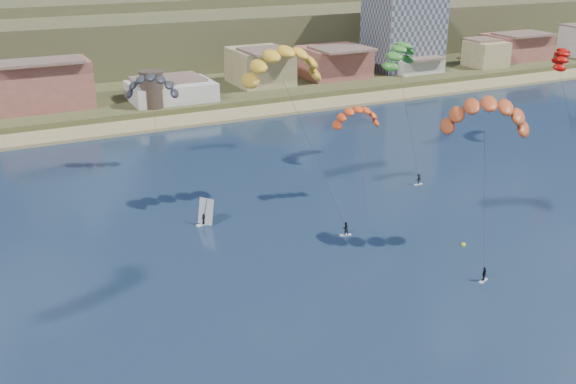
{
  "coord_description": "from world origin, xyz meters",
  "views": [
    {
      "loc": [
        -35.27,
        -39.88,
        41.02
      ],
      "look_at": [
        0.0,
        32.0,
        10.0
      ],
      "focal_mm": 42.37,
      "sensor_mm": 36.0,
      "label": 1
    }
  ],
  "objects_px": {
    "watchtower": "(152,89)",
    "apartment_tower": "(404,14)",
    "windsurfer": "(205,217)",
    "kitesurfer_green": "(400,52)",
    "buoy": "(463,245)",
    "kitesurfer_orange": "(487,110)",
    "kitesurfer_yellow": "(284,59)"
  },
  "relations": [
    {
      "from": "watchtower",
      "to": "apartment_tower",
      "type": "bearing_deg",
      "value": 9.93
    },
    {
      "from": "windsurfer",
      "to": "kitesurfer_green",
      "type": "bearing_deg",
      "value": 16.25
    },
    {
      "from": "buoy",
      "to": "apartment_tower",
      "type": "bearing_deg",
      "value": 59.22
    },
    {
      "from": "kitesurfer_orange",
      "to": "kitesurfer_yellow",
      "type": "bearing_deg",
      "value": 125.43
    },
    {
      "from": "kitesurfer_orange",
      "to": "buoy",
      "type": "xyz_separation_m",
      "value": [
        -1.08,
        0.59,
        -19.28
      ]
    },
    {
      "from": "watchtower",
      "to": "kitesurfer_yellow",
      "type": "xyz_separation_m",
      "value": [
        2.96,
        -64.32,
        16.92
      ]
    },
    {
      "from": "kitesurfer_yellow",
      "to": "windsurfer",
      "type": "relative_size",
      "value": 6.81
    },
    {
      "from": "kitesurfer_orange",
      "to": "windsurfer",
      "type": "xyz_separation_m",
      "value": [
        -30.96,
        23.17,
        -18.1
      ]
    },
    {
      "from": "kitesurfer_orange",
      "to": "buoy",
      "type": "height_order",
      "value": "kitesurfer_orange"
    },
    {
      "from": "kitesurfer_yellow",
      "to": "kitesurfer_orange",
      "type": "bearing_deg",
      "value": -54.57
    },
    {
      "from": "apartment_tower",
      "to": "windsurfer",
      "type": "xyz_separation_m",
      "value": [
        -90.68,
        -79.49,
        -16.53
      ]
    },
    {
      "from": "watchtower",
      "to": "kitesurfer_orange",
      "type": "xyz_separation_m",
      "value": [
        20.27,
        -88.66,
        13.01
      ]
    },
    {
      "from": "buoy",
      "to": "kitesurfer_green",
      "type": "bearing_deg",
      "value": 70.81
    },
    {
      "from": "windsurfer",
      "to": "buoy",
      "type": "relative_size",
      "value": 6.4
    },
    {
      "from": "watchtower",
      "to": "kitesurfer_orange",
      "type": "distance_m",
      "value": 91.88
    },
    {
      "from": "kitesurfer_green",
      "to": "buoy",
      "type": "relative_size",
      "value": 38.35
    },
    {
      "from": "kitesurfer_yellow",
      "to": "windsurfer",
      "type": "bearing_deg",
      "value": -175.12
    },
    {
      "from": "kitesurfer_yellow",
      "to": "apartment_tower",
      "type": "bearing_deg",
      "value": 45.47
    },
    {
      "from": "apartment_tower",
      "to": "watchtower",
      "type": "bearing_deg",
      "value": -170.07
    },
    {
      "from": "apartment_tower",
      "to": "kitesurfer_yellow",
      "type": "distance_m",
      "value": 110.0
    },
    {
      "from": "kitesurfer_yellow",
      "to": "watchtower",
      "type": "bearing_deg",
      "value": 92.63
    },
    {
      "from": "kitesurfer_green",
      "to": "windsurfer",
      "type": "bearing_deg",
      "value": -163.75
    },
    {
      "from": "kitesurfer_yellow",
      "to": "kitesurfer_orange",
      "type": "distance_m",
      "value": 30.12
    },
    {
      "from": "kitesurfer_orange",
      "to": "buoy",
      "type": "bearing_deg",
      "value": 151.14
    },
    {
      "from": "watchtower",
      "to": "kitesurfer_green",
      "type": "xyz_separation_m",
      "value": [
        31.32,
        -53.24,
        14.26
      ]
    },
    {
      "from": "windsurfer",
      "to": "buoy",
      "type": "bearing_deg",
      "value": -37.08
    },
    {
      "from": "windsurfer",
      "to": "kitesurfer_yellow",
      "type": "bearing_deg",
      "value": 4.88
    },
    {
      "from": "watchtower",
      "to": "kitesurfer_green",
      "type": "height_order",
      "value": "kitesurfer_green"
    },
    {
      "from": "apartment_tower",
      "to": "watchtower",
      "type": "relative_size",
      "value": 3.72
    },
    {
      "from": "watchtower",
      "to": "buoy",
      "type": "relative_size",
      "value": 13.57
    },
    {
      "from": "watchtower",
      "to": "windsurfer",
      "type": "distance_m",
      "value": 66.55
    },
    {
      "from": "apartment_tower",
      "to": "kitesurfer_green",
      "type": "height_order",
      "value": "apartment_tower"
    }
  ]
}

